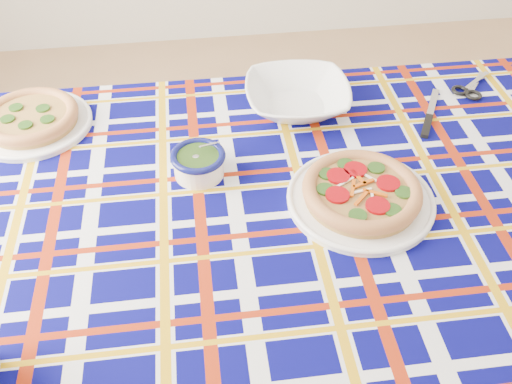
{
  "coord_description": "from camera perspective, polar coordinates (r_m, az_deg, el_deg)",
  "views": [
    {
      "loc": [
        -0.52,
        -1.26,
        1.71
      ],
      "look_at": [
        -0.39,
        -0.31,
        0.82
      ],
      "focal_mm": 40.0,
      "sensor_mm": 36.0,
      "label": 1
    }
  ],
  "objects": [
    {
      "name": "dining_table",
      "position": [
        1.37,
        1.33,
        -3.31
      ],
      "size": [
        1.71,
        1.08,
        0.8
      ],
      "rotation": [
        0.0,
        0.0,
        -0.01
      ],
      "color": "brown",
      "rests_on": "floor"
    },
    {
      "name": "floor",
      "position": [
        2.19,
        9.14,
        -9.31
      ],
      "size": [
        4.0,
        4.0,
        0.0
      ],
      "primitive_type": "plane",
      "color": "tan",
      "rests_on": "ground"
    },
    {
      "name": "kitchen_scissors",
      "position": [
        1.82,
        21.2,
        10.3
      ],
      "size": [
        0.2,
        0.2,
        0.02
      ],
      "primitive_type": null,
      "rotation": [
        0.0,
        0.0,
        0.78
      ],
      "color": "silver",
      "rests_on": "tablecloth"
    },
    {
      "name": "pesto_bowl",
      "position": [
        1.36,
        -5.78,
        3.06
      ],
      "size": [
        0.14,
        0.14,
        0.08
      ],
      "primitive_type": null,
      "rotation": [
        0.0,
        0.0,
        0.03
      ],
      "color": "#1A330E",
      "rests_on": "tablecloth"
    },
    {
      "name": "table_knife",
      "position": [
        1.68,
        17.24,
        8.45
      ],
      "size": [
        0.14,
        0.24,
        0.01
      ],
      "primitive_type": null,
      "rotation": [
        0.0,
        0.0,
        1.08
      ],
      "color": "silver",
      "rests_on": "tablecloth"
    },
    {
      "name": "main_focaccia_plate",
      "position": [
        1.31,
        10.53,
        0.06
      ],
      "size": [
        0.35,
        0.35,
        0.07
      ],
      "primitive_type": null,
      "rotation": [
        0.0,
        0.0,
        -0.0
      ],
      "color": "#A8793B",
      "rests_on": "tablecloth"
    },
    {
      "name": "serving_bowl",
      "position": [
        1.59,
        4.15,
        9.48
      ],
      "size": [
        0.3,
        0.3,
        0.07
      ],
      "primitive_type": "imported",
      "rotation": [
        0.0,
        0.0,
        -0.06
      ],
      "color": "white",
      "rests_on": "tablecloth"
    },
    {
      "name": "second_focaccia_plate",
      "position": [
        1.63,
        -21.61,
        6.95
      ],
      "size": [
        0.33,
        0.33,
        0.06
      ],
      "primitive_type": null,
      "rotation": [
        0.0,
        0.0,
        -0.05
      ],
      "color": "#A8793B",
      "rests_on": "tablecloth"
    },
    {
      "name": "tablecloth",
      "position": [
        1.35,
        1.35,
        -2.55
      ],
      "size": [
        1.75,
        1.12,
        0.11
      ],
      "primitive_type": null,
      "rotation": [
        0.0,
        0.0,
        -0.01
      ],
      "color": "#050454",
      "rests_on": "dining_table"
    }
  ]
}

